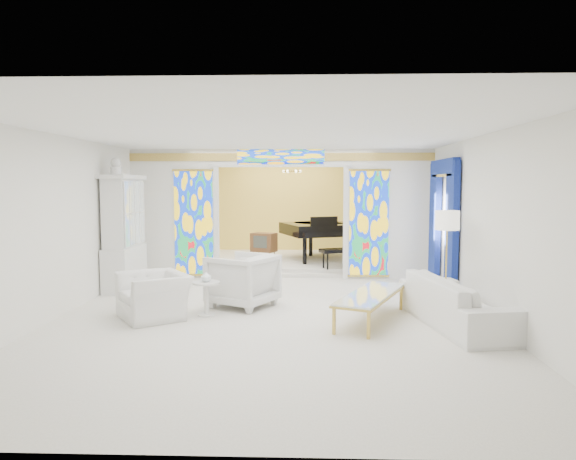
{
  "coord_description": "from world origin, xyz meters",
  "views": [
    {
      "loc": [
        0.56,
        -9.93,
        2.17
      ],
      "look_at": [
        0.22,
        0.2,
        1.29
      ],
      "focal_mm": 32.0,
      "sensor_mm": 36.0,
      "label": 1
    }
  ],
  "objects_px": {
    "coffee_table": "(371,295)",
    "grand_piano": "(319,229)",
    "armchair_right": "(242,280)",
    "sofa": "(459,302)",
    "tv_console": "(264,242)",
    "china_cabinet": "(124,234)",
    "armchair_left": "(154,296)"
  },
  "relations": [
    {
      "from": "coffee_table",
      "to": "grand_piano",
      "type": "height_order",
      "value": "grand_piano"
    },
    {
      "from": "armchair_right",
      "to": "coffee_table",
      "type": "distance_m",
      "value": 2.37
    },
    {
      "from": "sofa",
      "to": "coffee_table",
      "type": "distance_m",
      "value": 1.35
    },
    {
      "from": "sofa",
      "to": "tv_console",
      "type": "height_order",
      "value": "tv_console"
    },
    {
      "from": "china_cabinet",
      "to": "coffee_table",
      "type": "xyz_separation_m",
      "value": [
        4.83,
        -2.41,
        -0.75
      ]
    },
    {
      "from": "tv_console",
      "to": "armchair_left",
      "type": "bearing_deg",
      "value": -81.07
    },
    {
      "from": "armchair_left",
      "to": "sofa",
      "type": "xyz_separation_m",
      "value": [
        4.87,
        -0.3,
        0.01
      ]
    },
    {
      "from": "grand_piano",
      "to": "tv_console",
      "type": "height_order",
      "value": "grand_piano"
    },
    {
      "from": "china_cabinet",
      "to": "armchair_right",
      "type": "xyz_separation_m",
      "value": [
        2.66,
        -1.47,
        -0.69
      ]
    },
    {
      "from": "armchair_left",
      "to": "armchair_right",
      "type": "relative_size",
      "value": 1.08
    },
    {
      "from": "sofa",
      "to": "tv_console",
      "type": "relative_size",
      "value": 3.46
    },
    {
      "from": "armchair_left",
      "to": "coffee_table",
      "type": "bearing_deg",
      "value": 53.62
    },
    {
      "from": "china_cabinet",
      "to": "armchair_right",
      "type": "relative_size",
      "value": 2.6
    },
    {
      "from": "armchair_right",
      "to": "tv_console",
      "type": "relative_size",
      "value": 1.42
    },
    {
      "from": "china_cabinet",
      "to": "tv_console",
      "type": "bearing_deg",
      "value": 49.18
    },
    {
      "from": "china_cabinet",
      "to": "grand_piano",
      "type": "relative_size",
      "value": 0.82
    },
    {
      "from": "sofa",
      "to": "tv_console",
      "type": "bearing_deg",
      "value": 21.95
    },
    {
      "from": "sofa",
      "to": "coffee_table",
      "type": "bearing_deg",
      "value": 72.21
    },
    {
      "from": "armchair_left",
      "to": "grand_piano",
      "type": "height_order",
      "value": "grand_piano"
    },
    {
      "from": "armchair_left",
      "to": "tv_console",
      "type": "relative_size",
      "value": 1.53
    },
    {
      "from": "armchair_left",
      "to": "tv_console",
      "type": "height_order",
      "value": "tv_console"
    },
    {
      "from": "china_cabinet",
      "to": "coffee_table",
      "type": "bearing_deg",
      "value": -26.54
    },
    {
      "from": "armchair_left",
      "to": "china_cabinet",
      "type": "bearing_deg",
      "value": 174.66
    },
    {
      "from": "coffee_table",
      "to": "tv_console",
      "type": "xyz_separation_m",
      "value": [
        -2.16,
        5.51,
        0.23
      ]
    },
    {
      "from": "tv_console",
      "to": "armchair_right",
      "type": "bearing_deg",
      "value": -67.02
    },
    {
      "from": "china_cabinet",
      "to": "sofa",
      "type": "height_order",
      "value": "china_cabinet"
    },
    {
      "from": "armchair_right",
      "to": "tv_console",
      "type": "bearing_deg",
      "value": -151.73
    },
    {
      "from": "armchair_left",
      "to": "coffee_table",
      "type": "xyz_separation_m",
      "value": [
        3.53,
        -0.1,
        0.05
      ]
    },
    {
      "from": "china_cabinet",
      "to": "armchair_right",
      "type": "bearing_deg",
      "value": -29.01
    },
    {
      "from": "china_cabinet",
      "to": "grand_piano",
      "type": "bearing_deg",
      "value": 39.3
    },
    {
      "from": "armchair_right",
      "to": "sofa",
      "type": "distance_m",
      "value": 3.69
    },
    {
      "from": "china_cabinet",
      "to": "grand_piano",
      "type": "height_order",
      "value": "china_cabinet"
    }
  ]
}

